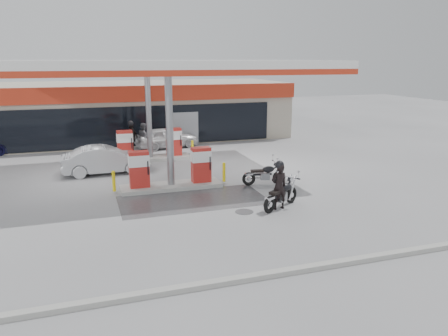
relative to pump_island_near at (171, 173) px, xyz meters
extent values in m
plane|color=gray|center=(0.00, -2.00, -0.71)|extent=(90.00, 90.00, 0.00)
cube|color=#4C4C4F|center=(0.50, -2.00, -0.71)|extent=(6.00, 3.00, 0.00)
cylinder|color=#38383A|center=(2.00, -4.00, -0.71)|extent=(0.70, 0.70, 0.01)
cube|color=gray|center=(0.00, -9.00, -0.64)|extent=(28.00, 0.25, 0.15)
cube|color=#ADA291|center=(0.00, 14.00, 1.29)|extent=(22.00, 8.00, 4.00)
cube|color=black|center=(0.00, 9.97, 0.69)|extent=(18.00, 0.10, 2.60)
cube|color=#B42C16|center=(0.00, 9.90, 2.79)|extent=(22.00, 0.25, 1.00)
cube|color=navy|center=(7.00, 9.85, 2.79)|extent=(3.50, 0.12, 0.80)
cube|color=gray|center=(3.00, 9.93, 0.39)|extent=(1.80, 0.14, 2.20)
cube|color=silver|center=(0.00, 3.00, 4.59)|extent=(16.00, 10.00, 0.60)
cube|color=#B42C16|center=(0.00, -1.95, 4.41)|extent=(16.00, 0.12, 0.24)
cube|color=#B42C16|center=(0.00, 7.95, 4.41)|extent=(16.00, 0.12, 0.24)
cylinder|color=gray|center=(0.00, 0.00, 1.88)|extent=(0.32, 0.32, 5.00)
cylinder|color=gray|center=(0.00, 6.00, 1.88)|extent=(0.32, 0.32, 5.00)
cube|color=#9E9E99|center=(0.00, 0.00, -0.62)|extent=(4.50, 1.30, 0.18)
cube|color=#A8211C|center=(-1.40, 0.00, 0.27)|extent=(0.85, 0.48, 1.60)
cube|color=#A8211C|center=(1.40, 0.00, 0.27)|extent=(0.85, 0.48, 1.60)
cube|color=silver|center=(-1.40, 0.00, 0.67)|extent=(0.88, 0.52, 0.50)
cube|color=silver|center=(1.40, 0.00, 0.67)|extent=(0.88, 0.52, 0.50)
cylinder|color=yellow|center=(-2.50, 0.00, -0.17)|extent=(0.14, 0.14, 0.90)
cylinder|color=yellow|center=(2.50, 0.00, -0.17)|extent=(0.14, 0.14, 0.90)
cube|color=#9E9E99|center=(0.00, 6.00, -0.62)|extent=(4.50, 1.30, 0.18)
cube|color=#A8211C|center=(-1.40, 6.00, 0.27)|extent=(0.85, 0.48, 1.60)
cube|color=#A8211C|center=(1.40, 6.00, 0.27)|extent=(0.85, 0.48, 1.60)
cube|color=silver|center=(-1.40, 6.00, 0.67)|extent=(0.88, 0.52, 0.50)
cube|color=silver|center=(1.40, 6.00, 0.67)|extent=(0.88, 0.52, 0.50)
cylinder|color=yellow|center=(-2.50, 6.00, -0.17)|extent=(0.14, 0.14, 0.90)
cylinder|color=yellow|center=(2.50, 6.00, -0.17)|extent=(0.14, 0.14, 0.90)
torus|color=black|center=(4.18, -3.58, -0.37)|extent=(0.66, 0.50, 0.68)
torus|color=black|center=(2.86, -4.41, -0.37)|extent=(0.66, 0.50, 0.68)
cube|color=gray|center=(3.55, -3.97, -0.28)|extent=(0.53, 0.47, 0.34)
cube|color=black|center=(3.41, -4.06, -0.17)|extent=(0.92, 0.64, 0.09)
ellipsoid|color=black|center=(3.70, -3.88, 0.08)|extent=(0.73, 0.64, 0.32)
cube|color=black|center=(3.22, -4.18, 0.01)|extent=(0.67, 0.56, 0.11)
cylinder|color=silver|center=(3.98, -3.70, 0.42)|extent=(0.49, 0.75, 0.04)
sphere|color=silver|center=(4.10, -3.63, 0.28)|extent=(0.20, 0.20, 0.20)
cylinder|color=silver|center=(2.99, -4.14, -0.39)|extent=(0.91, 0.62, 0.09)
imported|color=black|center=(3.38, -4.08, 0.19)|extent=(0.71, 0.51, 1.81)
torus|color=black|center=(4.89, -0.91, -0.40)|extent=(0.64, 0.24, 0.63)
torus|color=black|center=(3.47, -0.69, -0.40)|extent=(0.64, 0.24, 0.63)
cube|color=gray|center=(4.22, -0.81, -0.31)|extent=(0.45, 0.31, 0.31)
cube|color=black|center=(4.07, -0.78, -0.21)|extent=(0.94, 0.25, 0.08)
ellipsoid|color=black|center=(4.37, -0.83, 0.02)|extent=(0.63, 0.42, 0.29)
cube|color=black|center=(3.86, -0.75, -0.04)|extent=(0.60, 0.34, 0.10)
cylinder|color=silver|center=(4.68, -0.88, 0.33)|extent=(0.16, 0.79, 0.04)
sphere|color=silver|center=(4.81, -0.90, 0.21)|extent=(0.19, 0.19, 0.19)
cylinder|color=silver|center=(3.73, -0.58, -0.42)|extent=(0.94, 0.23, 0.08)
imported|color=silver|center=(1.59, 9.20, -0.02)|extent=(4.25, 2.25, 1.38)
imported|color=#545459|center=(0.06, 8.80, 0.17)|extent=(0.67, 0.86, 1.77)
imported|color=#A4A7AC|center=(-2.62, 3.60, 0.00)|extent=(4.34, 1.63, 1.42)
imported|color=black|center=(-0.79, 8.20, 0.24)|extent=(1.13, 1.09, 1.89)
camera|label=1|loc=(-3.63, -18.66, 4.92)|focal=35.00mm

